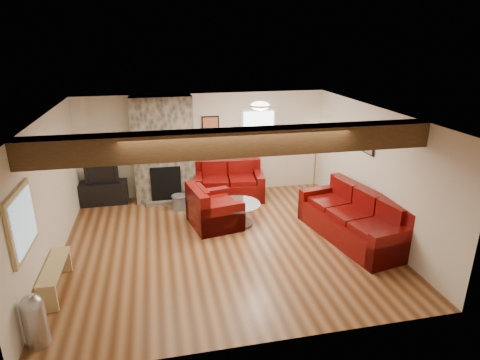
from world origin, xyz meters
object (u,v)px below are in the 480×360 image
(sofa_three, at_px, (353,216))
(television, at_px, (102,173))
(tv_cabinet, at_px, (104,193))
(armchair_red, at_px, (214,206))
(coffee_table, at_px, (238,214))
(floor_lamp, at_px, (317,136))
(loveseat, at_px, (228,181))

(sofa_three, distance_m, television, 5.70)
(tv_cabinet, bearing_deg, television, 0.00)
(sofa_three, xyz_separation_m, armchair_red, (-2.55, 1.14, -0.03))
(coffee_table, distance_m, floor_lamp, 3.14)
(sofa_three, relative_size, coffee_table, 2.50)
(loveseat, height_order, floor_lamp, floor_lamp)
(coffee_table, height_order, tv_cabinet, tv_cabinet)
(armchair_red, xyz_separation_m, floor_lamp, (2.87, 1.61, 0.97))
(sofa_three, bearing_deg, loveseat, -152.97)
(loveseat, xyz_separation_m, tv_cabinet, (-2.94, 0.30, -0.17))
(floor_lamp, bearing_deg, armchair_red, -150.69)
(sofa_three, xyz_separation_m, loveseat, (-1.99, 2.54, -0.02))
(television, height_order, floor_lamp, floor_lamp)
(armchair_red, distance_m, coffee_table, 0.53)
(armchair_red, relative_size, coffee_table, 1.12)
(floor_lamp, bearing_deg, television, 179.01)
(sofa_three, distance_m, floor_lamp, 2.92)
(loveseat, bearing_deg, tv_cabinet, 179.88)
(coffee_table, bearing_deg, floor_lamp, 35.09)
(armchair_red, bearing_deg, television, 43.20)
(loveseat, bearing_deg, floor_lamp, 10.88)
(armchair_red, bearing_deg, floor_lamp, -71.99)
(sofa_three, height_order, armchair_red, sofa_three)
(loveseat, distance_m, floor_lamp, 2.51)
(coffee_table, relative_size, tv_cabinet, 0.89)
(armchair_red, height_order, coffee_table, armchair_red)
(television, relative_size, floor_lamp, 0.46)
(coffee_table, bearing_deg, tv_cabinet, 148.35)
(loveseat, relative_size, tv_cabinet, 1.54)
(tv_cabinet, relative_size, floor_lamp, 0.66)
(television, bearing_deg, tv_cabinet, 0.00)
(sofa_three, relative_size, loveseat, 1.45)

